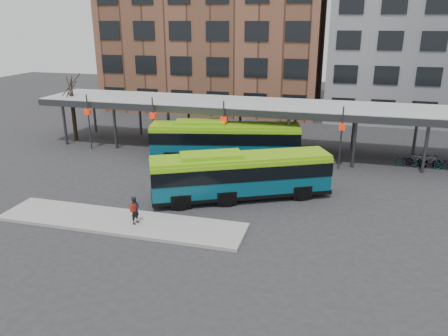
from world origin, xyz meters
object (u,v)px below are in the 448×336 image
bus_rear (224,140)px  pedestrian (135,210)px  tree (74,115)px  bus_front (240,174)px

bus_rear → pedestrian: bus_rear is taller
tree → bus_front: size_ratio=0.51×
pedestrian → tree: bearing=54.8°
bus_front → bus_rear: bus_rear is taller
bus_front → pedestrian: size_ratio=7.09×
bus_front → pedestrian: bearing=-156.7°
bus_rear → pedestrian: size_ratio=7.67×
bus_front → bus_rear: (-3.00, 7.39, 0.08)m
bus_rear → pedestrian: (-1.58, -12.77, -0.71)m
tree → bus_rear: (15.07, -2.37, -0.75)m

